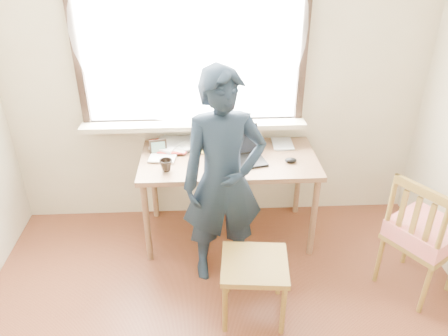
{
  "coord_description": "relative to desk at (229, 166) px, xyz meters",
  "views": [
    {
      "loc": [
        -0.12,
        -1.44,
        2.39
      ],
      "look_at": [
        0.0,
        0.95,
        1.04
      ],
      "focal_mm": 35.0,
      "sensor_mm": 36.0,
      "label": 1
    }
  ],
  "objects": [
    {
      "name": "room_shell",
      "position": [
        -0.1,
        -1.43,
        0.96
      ],
      "size": [
        3.52,
        4.02,
        2.61
      ],
      "color": "beige",
      "rests_on": "ground"
    },
    {
      "name": "desk",
      "position": [
        0.0,
        0.0,
        0.0
      ],
      "size": [
        1.41,
        0.7,
        0.75
      ],
      "color": "brown",
      "rests_on": "ground"
    },
    {
      "name": "laptop",
      "position": [
        0.08,
        -0.03,
        0.14
      ],
      "size": [
        0.42,
        0.37,
        0.25
      ],
      "color": "black",
      "rests_on": "desk"
    },
    {
      "name": "mug_white",
      "position": [
        -0.19,
        0.19,
        0.12
      ],
      "size": [
        0.16,
        0.16,
        0.09
      ],
      "primitive_type": "imported",
      "rotation": [
        0.0,
        0.0,
        0.6
      ],
      "color": "white",
      "rests_on": "desk"
    },
    {
      "name": "mug_dark",
      "position": [
        -0.48,
        -0.18,
        0.12
      ],
      "size": [
        0.14,
        0.14,
        0.09
      ],
      "primitive_type": "imported",
      "rotation": [
        0.0,
        0.0,
        -0.59
      ],
      "color": "black",
      "rests_on": "desk"
    },
    {
      "name": "mouse",
      "position": [
        0.48,
        -0.1,
        0.1
      ],
      "size": [
        0.09,
        0.07,
        0.04
      ],
      "primitive_type": "ellipsoid",
      "color": "black",
      "rests_on": "desk"
    },
    {
      "name": "desk_clutter",
      "position": [
        -0.32,
        0.17,
        0.1
      ],
      "size": [
        0.83,
        0.51,
        0.05
      ],
      "color": "white",
      "rests_on": "desk"
    },
    {
      "name": "book_a",
      "position": [
        -0.47,
        0.2,
        0.09
      ],
      "size": [
        0.3,
        0.34,
        0.03
      ],
      "primitive_type": "imported",
      "rotation": [
        0.0,
        0.0,
        0.37
      ],
      "color": "white",
      "rests_on": "desk"
    },
    {
      "name": "book_b",
      "position": [
        0.38,
        0.21,
        0.09
      ],
      "size": [
        0.18,
        0.24,
        0.02
      ],
      "primitive_type": "imported",
      "rotation": [
        0.0,
        0.0,
        -0.03
      ],
      "color": "white",
      "rests_on": "desk"
    },
    {
      "name": "picture_frame",
      "position": [
        -0.57,
        0.1,
        0.13
      ],
      "size": [
        0.14,
        0.04,
        0.11
      ],
      "color": "black",
      "rests_on": "desk"
    },
    {
      "name": "work_chair",
      "position": [
        0.12,
        -0.89,
        -0.3
      ],
      "size": [
        0.47,
        0.46,
        0.45
      ],
      "color": "olive",
      "rests_on": "ground"
    },
    {
      "name": "side_chair",
      "position": [
        1.32,
        -0.71,
        -0.18
      ],
      "size": [
        0.59,
        0.59,
        0.94
      ],
      "color": "olive",
      "rests_on": "ground"
    },
    {
      "name": "person",
      "position": [
        -0.07,
        -0.45,
        0.14
      ],
      "size": [
        0.64,
        0.47,
        1.63
      ],
      "primitive_type": "imported",
      "rotation": [
        0.0,
        0.0,
        0.14
      ],
      "color": "black",
      "rests_on": "ground"
    }
  ]
}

